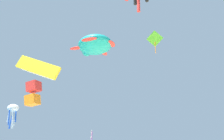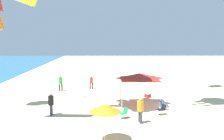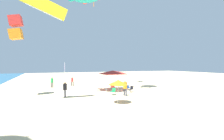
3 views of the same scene
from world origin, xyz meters
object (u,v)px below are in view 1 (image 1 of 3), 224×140
kite_octopus_white (13,109)px  kite_diamond_lime (155,39)px  kite_turtle_teal (94,45)px  kite_parafoil_yellow (38,68)px  kite_box_red (33,93)px

kite_octopus_white → kite_diamond_lime: 25.50m
kite_octopus_white → kite_turtle_teal: size_ratio=0.74×
kite_parafoil_yellow → kite_box_red: 5.32m
kite_octopus_white → kite_parafoil_yellow: kite_parafoil_yellow is taller
kite_box_red → kite_diamond_lime: bearing=-39.3°
kite_turtle_teal → kite_diamond_lime: size_ratio=1.36×
kite_parafoil_yellow → kite_diamond_lime: (16.90, -9.79, 9.10)m
kite_octopus_white → kite_parafoil_yellow: size_ratio=0.91×
kite_turtle_teal → kite_box_red: (1.77, 7.37, -4.10)m
kite_turtle_teal → kite_box_red: 8.62m
kite_box_red → kite_parafoil_yellow: bearing=-139.0°
kite_diamond_lime → kite_octopus_white: bearing=175.9°
kite_parafoil_yellow → kite_diamond_lime: kite_diamond_lime is taller
kite_turtle_teal → kite_diamond_lime: kite_diamond_lime is taller
kite_octopus_white → kite_diamond_lime: size_ratio=1.01×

